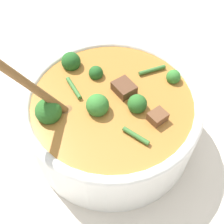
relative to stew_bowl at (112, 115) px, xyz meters
name	(u,v)px	position (x,y,z in m)	size (l,w,h in m)	color
ground_plane	(112,135)	(0.00, 0.00, -0.06)	(4.00, 4.00, 0.00)	silver
stew_bowl	(112,115)	(0.00, 0.00, 0.00)	(0.30, 0.30, 0.26)	white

